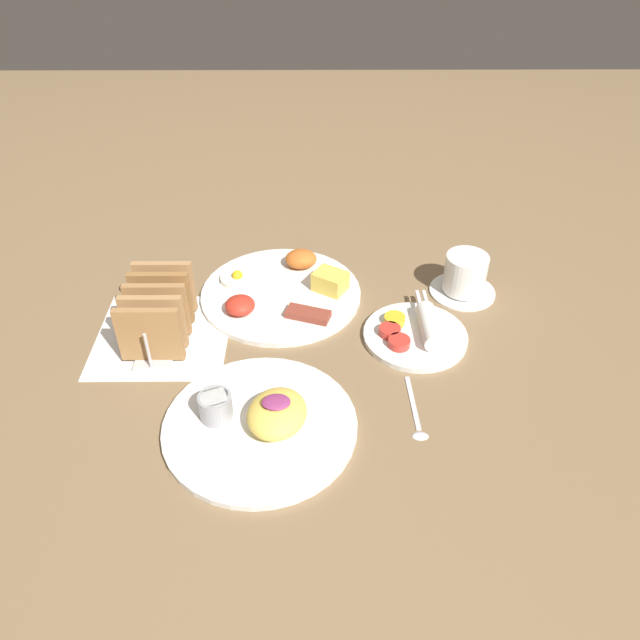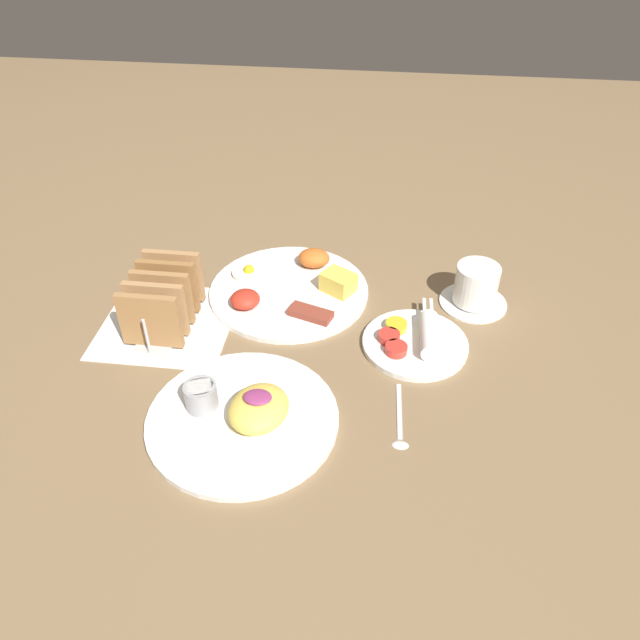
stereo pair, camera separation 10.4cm
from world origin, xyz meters
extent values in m
plane|color=brown|center=(0.00, 0.00, 0.00)|extent=(3.00, 3.00, 0.00)
cube|color=white|center=(-0.23, 0.05, 0.00)|extent=(0.22, 0.22, 0.00)
cylinder|color=white|center=(-0.04, 0.17, 0.01)|extent=(0.29, 0.29, 0.01)
cube|color=#E5C64C|center=(0.05, 0.17, 0.03)|extent=(0.07, 0.07, 0.04)
ellipsoid|color=#C66023|center=(0.00, 0.25, 0.03)|extent=(0.06, 0.05, 0.03)
cylinder|color=#F4EACC|center=(-0.12, 0.20, 0.01)|extent=(0.06, 0.06, 0.01)
sphere|color=yellow|center=(-0.12, 0.20, 0.02)|extent=(0.02, 0.02, 0.02)
ellipsoid|color=red|center=(-0.10, 0.11, 0.02)|extent=(0.05, 0.05, 0.03)
cube|color=brown|center=(0.01, 0.09, 0.02)|extent=(0.08, 0.05, 0.01)
cylinder|color=white|center=(0.19, 0.05, 0.01)|extent=(0.17, 0.17, 0.01)
cylinder|color=gold|center=(0.16, 0.07, 0.02)|extent=(0.04, 0.04, 0.01)
cylinder|color=red|center=(0.15, 0.04, 0.02)|extent=(0.04, 0.04, 0.01)
cylinder|color=red|center=(0.16, 0.01, 0.02)|extent=(0.04, 0.04, 0.01)
cylinder|color=white|center=(0.22, 0.05, 0.03)|extent=(0.03, 0.10, 0.03)
cube|color=silver|center=(0.21, 0.12, 0.03)|extent=(0.01, 0.05, 0.00)
cube|color=silver|center=(0.22, 0.12, 0.03)|extent=(0.01, 0.05, 0.00)
cylinder|color=white|center=(-0.05, -0.15, 0.01)|extent=(0.28, 0.28, 0.01)
ellipsoid|color=#EAC651|center=(-0.03, -0.15, 0.03)|extent=(0.11, 0.12, 0.04)
ellipsoid|color=#8C3366|center=(-0.03, -0.15, 0.05)|extent=(0.04, 0.03, 0.01)
cylinder|color=#99999E|center=(-0.11, -0.14, 0.03)|extent=(0.05, 0.05, 0.04)
cylinder|color=white|center=(-0.11, -0.14, 0.05)|extent=(0.04, 0.04, 0.01)
cube|color=#B7B7BC|center=(-0.23, 0.05, 0.01)|extent=(0.06, 0.18, 0.01)
cube|color=#9D6F41|center=(-0.23, -0.01, 0.06)|extent=(0.10, 0.01, 0.10)
cube|color=#A77A4C|center=(-0.23, 0.02, 0.06)|extent=(0.10, 0.01, 0.10)
cube|color=#9D6F41|center=(-0.23, 0.05, 0.06)|extent=(0.10, 0.01, 0.10)
cube|color=olive|center=(-0.23, 0.09, 0.06)|extent=(0.10, 0.01, 0.10)
cube|color=#A5774A|center=(-0.23, 0.12, 0.06)|extent=(0.10, 0.01, 0.10)
cylinder|color=#B7B7BC|center=(-0.23, -0.03, 0.04)|extent=(0.01, 0.01, 0.07)
cylinder|color=#B7B7BC|center=(-0.23, 0.14, 0.04)|extent=(0.01, 0.01, 0.07)
cylinder|color=white|center=(0.30, 0.18, 0.00)|extent=(0.12, 0.12, 0.01)
cylinder|color=white|center=(0.30, 0.18, 0.04)|extent=(0.08, 0.08, 0.07)
cylinder|color=#381E0F|center=(0.30, 0.18, 0.07)|extent=(0.06, 0.06, 0.01)
cube|color=silver|center=(0.17, -0.10, 0.00)|extent=(0.01, 0.11, 0.00)
ellipsoid|color=silver|center=(0.18, -0.17, 0.00)|extent=(0.02, 0.02, 0.01)
camera|label=1|loc=(0.03, -0.75, 0.68)|focal=35.00mm
camera|label=2|loc=(0.13, -0.75, 0.68)|focal=35.00mm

